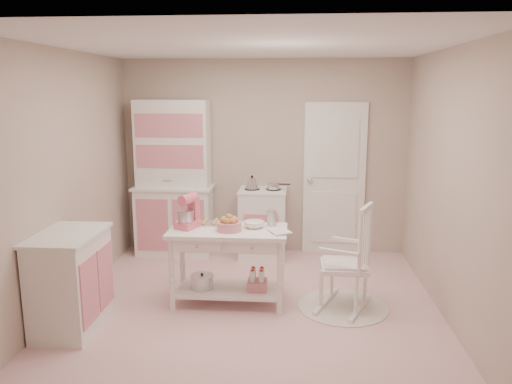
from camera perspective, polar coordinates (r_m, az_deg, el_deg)
room_shell at (r=4.82m, az=-0.50°, el=5.10°), size 3.84×3.84×2.62m
door at (r=6.77m, az=8.93°, el=1.46°), size 0.82×0.05×2.04m
hutch at (r=6.73m, az=-9.44°, el=1.56°), size 1.06×0.50×2.08m
stove at (r=6.63m, az=0.76°, el=-3.58°), size 0.62×0.57×0.92m
base_cabinet at (r=4.98m, az=-20.41°, el=-9.55°), size 0.54×0.84×0.92m
lace_rug at (r=5.34m, az=9.87°, el=-12.79°), size 0.92×0.92×0.01m
rocking_chair at (r=5.14m, az=10.08°, el=-7.25°), size 0.72×0.85×1.10m
work_table at (r=5.23m, az=-3.17°, el=-8.49°), size 1.20×0.60×0.80m
stand_mixer at (r=5.15m, az=-7.85°, el=-2.26°), size 0.30×0.34×0.34m
cookie_tray at (r=5.30m, az=-4.58°, el=-3.61°), size 0.34×0.24×0.02m
bread_basket at (r=5.04m, az=-3.08°, el=-3.94°), size 0.25×0.25×0.09m
mixing_bowl at (r=5.14m, az=-0.23°, el=-3.73°), size 0.21×0.21×0.07m
metal_pitcher at (r=5.20m, az=1.82°, el=-3.00°), size 0.10×0.10×0.17m
recipe_book at (r=4.95m, az=1.78°, el=-4.64°), size 0.26×0.29×0.02m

